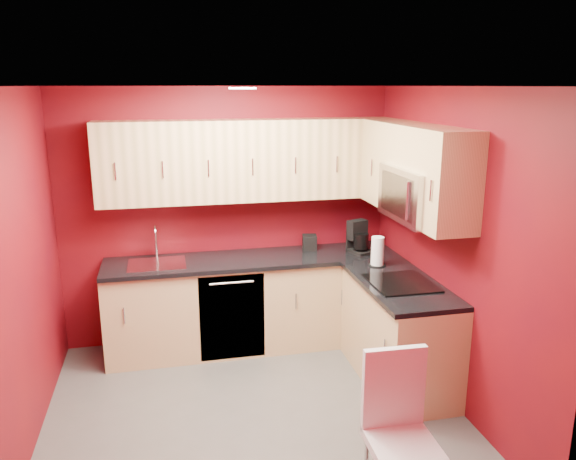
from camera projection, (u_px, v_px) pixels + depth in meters
name	position (u px, v px, depth m)	size (l,w,h in m)	color
floor	(254.00, 413.00, 4.42)	(3.20, 3.20, 0.00)	#4C4946
ceiling	(249.00, 86.00, 3.79)	(3.20, 3.20, 0.00)	white
wall_back	(228.00, 217.00, 5.52)	(3.20, 3.20, 0.00)	maroon
wall_front	(301.00, 355.00, 2.69)	(3.20, 3.20, 0.00)	maroon
wall_left	(17.00, 278.00, 3.77)	(3.00, 3.00, 0.00)	maroon
wall_right	(451.00, 249.00, 4.45)	(3.00, 3.00, 0.00)	maroon
base_cabinets_back	(254.00, 303.00, 5.49)	(2.80, 0.60, 0.87)	tan
base_cabinets_right	(398.00, 333.00, 4.82)	(0.60, 1.30, 0.87)	tan
countertop_back	(253.00, 260.00, 5.36)	(2.80, 0.63, 0.04)	black
countertop_right	(400.00, 284.00, 4.69)	(0.63, 1.27, 0.04)	black
upper_cabinets_back	(250.00, 160.00, 5.26)	(2.80, 0.35, 0.75)	tan
upper_cabinets_right	(411.00, 162.00, 4.67)	(0.35, 1.55, 0.75)	tan
microwave	(419.00, 194.00, 4.49)	(0.42, 0.76, 0.42)	silver
cooktop	(401.00, 283.00, 4.65)	(0.50, 0.55, 0.01)	black
sink	(157.00, 260.00, 5.17)	(0.52, 0.42, 0.35)	silver
dishwasher_front	(232.00, 317.00, 5.16)	(0.60, 0.02, 0.82)	black
downlight	(242.00, 88.00, 4.08)	(0.20, 0.20, 0.01)	white
coffee_maker	(361.00, 237.00, 5.47)	(0.19, 0.25, 0.32)	black
napkin_holder	(310.00, 242.00, 5.60)	(0.14, 0.14, 0.15)	black
paper_towel	(377.00, 251.00, 5.09)	(0.15, 0.15, 0.27)	silver
dining_chair	(403.00, 437.00, 3.31)	(0.40, 0.41, 0.98)	silver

